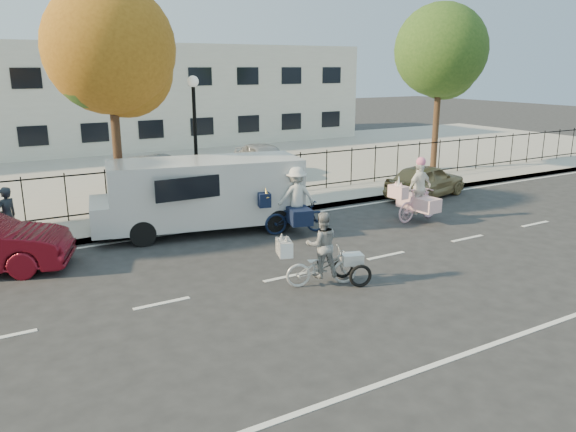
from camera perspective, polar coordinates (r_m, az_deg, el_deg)
ground at (r=13.20m, az=-0.15°, el=-6.21°), size 120.00×120.00×0.00m
road_markings at (r=13.20m, az=-0.15°, el=-6.19°), size 60.00×9.52×0.01m
curb at (r=17.50m, az=-8.50°, el=-0.75°), size 60.00×0.10×0.15m
sidewalk at (r=18.45m, az=-9.73°, el=0.02°), size 60.00×2.20×0.15m
parking_lot at (r=26.79m, az=-16.57°, el=4.27°), size 60.00×15.60×0.15m
iron_fence at (r=19.27m, az=-11.01°, el=3.12°), size 58.00×0.06×1.50m
building at (r=36.21m, az=-20.90°, el=11.23°), size 34.00×10.00×6.00m
lamppost at (r=18.75m, az=-9.47°, el=9.71°), size 0.36×0.36×4.33m
street_sign at (r=18.28m, az=-16.14°, el=3.82°), size 0.85×0.06×1.80m
zebra_trike at (r=12.53m, az=3.47°, el=-4.22°), size 1.98×1.22×1.70m
unicorn_bike at (r=18.17m, az=13.07°, el=1.83°), size 2.05×1.43×2.04m
bull_bike at (r=16.37m, az=0.73°, el=0.91°), size 2.19×1.53×1.97m
white_van at (r=16.65m, az=-8.69°, el=2.38°), size 6.37×3.12×2.14m
gold_sedan at (r=21.59m, az=13.81°, el=3.51°), size 4.00×2.39×1.27m
pedestrian at (r=16.50m, az=-26.63°, el=-0.05°), size 0.69×0.64×1.59m
lot_car_c at (r=21.68m, az=-13.16°, el=4.08°), size 2.42×4.28×1.33m
lot_car_d at (r=24.62m, az=-2.40°, el=5.80°), size 1.85×4.15×1.39m
tree_mid at (r=18.52m, az=-17.26°, el=15.35°), size 3.97×3.97×7.28m
tree_east at (r=26.80m, az=15.37°, el=15.50°), size 4.09×4.09×7.50m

